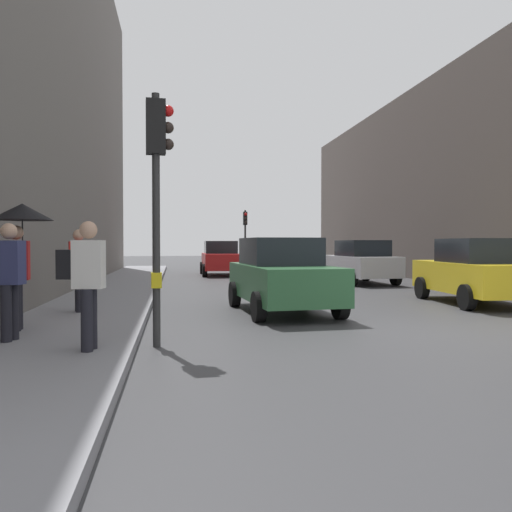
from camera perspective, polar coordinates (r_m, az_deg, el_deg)
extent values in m
plane|color=#38383A|center=(10.06, 21.84, -8.00)|extent=(120.00, 120.00, 0.00)
cube|color=gray|center=(14.72, -16.31, -4.69)|extent=(2.57, 40.00, 0.16)
cylinder|color=#2D2D2D|center=(8.16, -11.06, 3.86)|extent=(0.12, 0.12, 3.96)
cube|color=black|center=(8.35, -11.11, 13.91)|extent=(0.32, 0.26, 0.84)
cube|color=yellow|center=(8.17, -11.03, -2.66)|extent=(0.17, 0.21, 0.24)
sphere|color=red|center=(8.42, -9.77, 15.63)|extent=(0.18, 0.18, 0.18)
sphere|color=#2D231E|center=(8.36, -9.76, 13.90)|extent=(0.18, 0.18, 0.18)
sphere|color=#2D231E|center=(8.31, -9.76, 12.15)|extent=(0.18, 0.18, 0.18)
cylinder|color=#2D2D2D|center=(32.74, -1.21, 1.83)|extent=(0.12, 0.12, 3.76)
cube|color=black|center=(32.78, -1.21, 4.21)|extent=(0.25, 0.31, 0.84)
cube|color=yellow|center=(32.74, -1.21, 0.38)|extent=(0.20, 0.17, 0.24)
sphere|color=red|center=(32.60, -1.16, 4.68)|extent=(0.18, 0.18, 0.18)
sphere|color=#2D231E|center=(32.59, -1.16, 4.22)|extent=(0.18, 0.18, 0.18)
sphere|color=#2D231E|center=(32.58, -1.16, 3.77)|extent=(0.18, 0.18, 0.18)
cube|color=#BCBCC1|center=(21.36, 11.46, -1.07)|extent=(2.08, 4.31, 0.80)
cube|color=black|center=(21.12, 11.74, 0.86)|extent=(1.73, 2.10, 0.64)
cylinder|color=black|center=(22.29, 7.91, -1.98)|extent=(0.26, 0.65, 0.64)
cylinder|color=black|center=(22.98, 12.11, -1.90)|extent=(0.26, 0.65, 0.64)
cylinder|color=black|center=(19.79, 10.68, -2.42)|extent=(0.26, 0.65, 0.64)
cylinder|color=black|center=(20.57, 15.29, -2.30)|extent=(0.26, 0.65, 0.64)
cube|color=yellow|center=(15.03, 23.16, -2.17)|extent=(2.12, 4.33, 0.80)
cube|color=black|center=(14.79, 23.64, 0.56)|extent=(1.75, 2.12, 0.64)
cylinder|color=black|center=(15.90, 18.00, -3.39)|extent=(0.27, 0.66, 0.64)
cylinder|color=black|center=(16.67, 23.73, -3.22)|extent=(0.27, 0.66, 0.64)
cylinder|color=black|center=(13.46, 22.42, -4.28)|extent=(0.27, 0.66, 0.64)
cube|color=red|center=(26.37, -3.93, -0.58)|extent=(1.83, 4.21, 0.80)
cube|color=black|center=(26.61, -3.98, 0.98)|extent=(1.61, 2.01, 0.64)
cylinder|color=black|center=(25.14, -1.64, -1.59)|extent=(0.22, 0.64, 0.64)
cylinder|color=black|center=(24.99, -5.74, -1.61)|extent=(0.22, 0.64, 0.64)
cylinder|color=black|center=(27.82, -2.31, -1.30)|extent=(0.22, 0.64, 0.64)
cylinder|color=black|center=(27.68, -6.02, -1.32)|extent=(0.22, 0.64, 0.64)
cube|color=#2D6038|center=(12.10, 2.98, -2.90)|extent=(2.09, 4.32, 0.80)
cube|color=black|center=(12.31, 2.66, 0.53)|extent=(1.74, 2.11, 0.64)
cylinder|color=black|center=(11.16, 9.36, -5.34)|extent=(0.26, 0.65, 0.64)
cylinder|color=black|center=(10.61, 0.29, -5.67)|extent=(0.26, 0.65, 0.64)
cylinder|color=black|center=(13.68, 5.05, -4.09)|extent=(0.26, 0.65, 0.64)
cylinder|color=black|center=(13.24, -2.40, -4.27)|extent=(0.26, 0.65, 0.64)
cube|color=silver|center=(31.64, 5.16, -0.26)|extent=(2.07, 4.31, 0.80)
cube|color=black|center=(31.38, 5.24, 1.04)|extent=(1.73, 2.10, 0.64)
cylinder|color=black|center=(32.84, 3.19, -0.90)|extent=(0.26, 0.65, 0.64)
cylinder|color=black|center=(33.15, 6.27, -0.88)|extent=(0.26, 0.65, 0.64)
cylinder|color=black|center=(30.17, 3.94, -1.10)|extent=(0.26, 0.65, 0.64)
cylinder|color=black|center=(30.51, 7.28, -1.08)|extent=(0.26, 0.65, 0.64)
cylinder|color=black|center=(9.66, -24.98, -4.91)|extent=(0.16, 0.16, 0.85)
cylinder|color=black|center=(9.47, -25.19, -5.04)|extent=(0.16, 0.16, 0.85)
cube|color=red|center=(9.51, -25.13, -0.45)|extent=(0.43, 0.30, 0.66)
sphere|color=tan|center=(9.51, -25.16, 2.38)|extent=(0.24, 0.24, 0.24)
cylinder|color=black|center=(9.49, -24.55, 1.06)|extent=(0.02, 0.02, 0.90)
cone|color=black|center=(9.51, -24.59, 4.50)|extent=(1.00, 1.00, 0.28)
cylinder|color=black|center=(8.67, -25.41, -5.62)|extent=(0.16, 0.16, 0.85)
cylinder|color=black|center=(8.50, -26.06, -5.77)|extent=(0.16, 0.16, 0.85)
cube|color=navy|center=(8.52, -25.79, -0.65)|extent=(0.45, 0.34, 0.66)
sphere|color=tan|center=(8.52, -25.82, 2.51)|extent=(0.24, 0.24, 0.24)
cylinder|color=black|center=(7.52, -17.86, -6.61)|extent=(0.16, 0.16, 0.85)
cylinder|color=black|center=(7.33, -18.32, -6.82)|extent=(0.16, 0.16, 0.85)
cube|color=silver|center=(7.36, -18.13, -0.88)|extent=(0.43, 0.31, 0.66)
sphere|color=tan|center=(7.36, -18.16, 2.78)|extent=(0.24, 0.24, 0.24)
cube|color=black|center=(7.45, -20.34, -0.87)|extent=(0.24, 0.31, 0.40)
cylinder|color=black|center=(11.74, -19.13, -3.77)|extent=(0.16, 0.16, 0.85)
cylinder|color=black|center=(11.54, -19.05, -3.85)|extent=(0.16, 0.16, 0.85)
cube|color=red|center=(11.60, -19.12, -0.09)|extent=(0.45, 0.35, 0.66)
sphere|color=tan|center=(11.59, -19.14, 2.23)|extent=(0.24, 0.24, 0.24)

